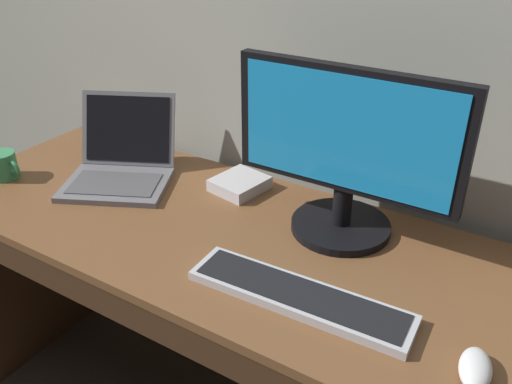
# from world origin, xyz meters

# --- Properties ---
(desk) EXTENTS (1.71, 0.64, 0.78)m
(desk) POSITION_xyz_m (0.00, -0.01, 0.55)
(desk) COLOR brown
(desk) RESTS_ON ground
(laptop_space_gray) EXTENTS (0.41, 0.42, 0.23)m
(laptop_space_gray) POSITION_xyz_m (-0.42, 0.07, 0.83)
(laptop_space_gray) COLOR slate
(laptop_space_gray) RESTS_ON desk
(external_monitor) EXTENTS (0.56, 0.26, 0.43)m
(external_monitor) POSITION_xyz_m (0.27, 0.15, 1.01)
(external_monitor) COLOR black
(external_monitor) RESTS_ON desk
(wired_keyboard) EXTENTS (0.50, 0.13, 0.02)m
(wired_keyboard) POSITION_xyz_m (0.30, -0.15, 0.80)
(wired_keyboard) COLOR #BCBCC1
(wired_keyboard) RESTS_ON desk
(computer_mouse) EXTENTS (0.07, 0.11, 0.04)m
(computer_mouse) POSITION_xyz_m (0.67, -0.16, 0.80)
(computer_mouse) COLOR white
(computer_mouse) RESTS_ON desk
(external_drive_box) EXTENTS (0.16, 0.17, 0.04)m
(external_drive_box) POSITION_xyz_m (-0.07, 0.20, 0.80)
(external_drive_box) COLOR silver
(external_drive_box) RESTS_ON desk
(coffee_mug) EXTENTS (0.12, 0.08, 0.08)m
(coffee_mug) POSITION_xyz_m (-0.73, -0.11, 0.83)
(coffee_mug) COLOR #388E56
(coffee_mug) RESTS_ON desk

